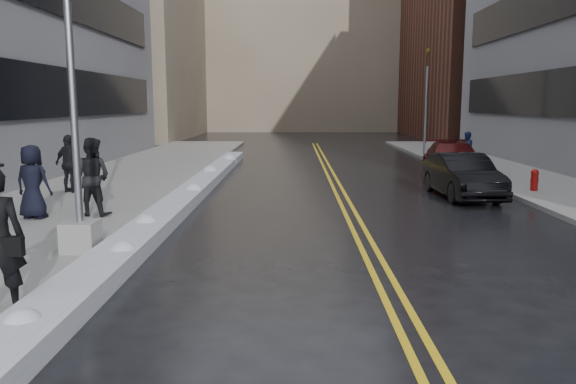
{
  "coord_description": "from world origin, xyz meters",
  "views": [
    {
      "loc": [
        0.92,
        -8.77,
        3.04
      ],
      "look_at": [
        0.8,
        2.28,
        1.3
      ],
      "focal_mm": 35.0,
      "sensor_mm": 36.0,
      "label": 1
    }
  ],
  "objects_px": {
    "pedestrian_c": "(33,182)",
    "pedestrian_d": "(70,164)",
    "traffic_signal": "(426,97)",
    "pedestrian_east": "(466,149)",
    "car_black": "(462,176)",
    "fire_hydrant": "(535,179)",
    "car_maroon": "(453,160)",
    "lamppost": "(75,130)",
    "pedestrian_b": "(92,177)"
  },
  "relations": [
    {
      "from": "pedestrian_c",
      "to": "pedestrian_d",
      "type": "distance_m",
      "value": 4.31
    },
    {
      "from": "traffic_signal",
      "to": "pedestrian_east",
      "type": "distance_m",
      "value": 6.65
    },
    {
      "from": "pedestrian_east",
      "to": "car_black",
      "type": "distance_m",
      "value": 8.82
    },
    {
      "from": "fire_hydrant",
      "to": "pedestrian_d",
      "type": "relative_size",
      "value": 0.38
    },
    {
      "from": "car_black",
      "to": "car_maroon",
      "type": "bearing_deg",
      "value": 74.89
    },
    {
      "from": "pedestrian_d",
      "to": "car_maroon",
      "type": "relative_size",
      "value": 0.37
    },
    {
      "from": "pedestrian_east",
      "to": "car_black",
      "type": "bearing_deg",
      "value": 36.26
    },
    {
      "from": "lamppost",
      "to": "fire_hydrant",
      "type": "height_order",
      "value": "lamppost"
    },
    {
      "from": "pedestrian_c",
      "to": "pedestrian_d",
      "type": "relative_size",
      "value": 0.99
    },
    {
      "from": "traffic_signal",
      "to": "pedestrian_east",
      "type": "height_order",
      "value": "traffic_signal"
    },
    {
      "from": "traffic_signal",
      "to": "car_black",
      "type": "bearing_deg",
      "value": -98.21
    },
    {
      "from": "pedestrian_c",
      "to": "car_maroon",
      "type": "bearing_deg",
      "value": -135.81
    },
    {
      "from": "pedestrian_b",
      "to": "car_maroon",
      "type": "bearing_deg",
      "value": -131.01
    },
    {
      "from": "traffic_signal",
      "to": "pedestrian_d",
      "type": "relative_size",
      "value": 3.16
    },
    {
      "from": "pedestrian_c",
      "to": "pedestrian_east",
      "type": "xyz_separation_m",
      "value": [
        14.77,
        12.66,
        -0.14
      ]
    },
    {
      "from": "pedestrian_c",
      "to": "pedestrian_east",
      "type": "relative_size",
      "value": 1.17
    },
    {
      "from": "pedestrian_d",
      "to": "car_maroon",
      "type": "bearing_deg",
      "value": -138.58
    },
    {
      "from": "pedestrian_east",
      "to": "car_black",
      "type": "relative_size",
      "value": 0.37
    },
    {
      "from": "pedestrian_d",
      "to": "pedestrian_east",
      "type": "xyz_separation_m",
      "value": [
        15.52,
        8.41,
        -0.15
      ]
    },
    {
      "from": "pedestrian_b",
      "to": "car_black",
      "type": "bearing_deg",
      "value": -148.31
    },
    {
      "from": "car_black",
      "to": "traffic_signal",
      "type": "bearing_deg",
      "value": 78.94
    },
    {
      "from": "traffic_signal",
      "to": "pedestrian_d",
      "type": "distance_m",
      "value": 20.99
    },
    {
      "from": "pedestrian_c",
      "to": "pedestrian_d",
      "type": "height_order",
      "value": "pedestrian_d"
    },
    {
      "from": "lamppost",
      "to": "car_black",
      "type": "height_order",
      "value": "lamppost"
    },
    {
      "from": "lamppost",
      "to": "traffic_signal",
      "type": "xyz_separation_m",
      "value": [
        11.8,
        22.0,
        0.87
      ]
    },
    {
      "from": "fire_hydrant",
      "to": "pedestrian_c",
      "type": "bearing_deg",
      "value": -161.89
    },
    {
      "from": "traffic_signal",
      "to": "pedestrian_b",
      "type": "bearing_deg",
      "value": -124.93
    },
    {
      "from": "fire_hydrant",
      "to": "car_black",
      "type": "bearing_deg",
      "value": -167.91
    },
    {
      "from": "pedestrian_d",
      "to": "pedestrian_east",
      "type": "height_order",
      "value": "pedestrian_d"
    },
    {
      "from": "pedestrian_c",
      "to": "pedestrian_b",
      "type": "bearing_deg",
      "value": -153.39
    },
    {
      "from": "pedestrian_c",
      "to": "car_maroon",
      "type": "height_order",
      "value": "pedestrian_c"
    },
    {
      "from": "pedestrian_d",
      "to": "car_maroon",
      "type": "xyz_separation_m",
      "value": [
        13.95,
        5.06,
        -0.35
      ]
    },
    {
      "from": "traffic_signal",
      "to": "car_maroon",
      "type": "xyz_separation_m",
      "value": [
        -1.0,
        -9.5,
        -2.65
      ]
    },
    {
      "from": "traffic_signal",
      "to": "pedestrian_d",
      "type": "xyz_separation_m",
      "value": [
        -14.95,
        -14.56,
        -2.3
      ]
    },
    {
      "from": "pedestrian_c",
      "to": "car_black",
      "type": "xyz_separation_m",
      "value": [
        12.1,
        4.25,
        -0.37
      ]
    },
    {
      "from": "pedestrian_b",
      "to": "traffic_signal",
      "type": "bearing_deg",
      "value": -112.82
    },
    {
      "from": "lamppost",
      "to": "pedestrian_d",
      "type": "relative_size",
      "value": 4.01
    },
    {
      "from": "traffic_signal",
      "to": "pedestrian_c",
      "type": "distance_m",
      "value": 23.68
    },
    {
      "from": "pedestrian_c",
      "to": "car_maroon",
      "type": "distance_m",
      "value": 16.16
    },
    {
      "from": "fire_hydrant",
      "to": "pedestrian_c",
      "type": "distance_m",
      "value": 15.47
    },
    {
      "from": "pedestrian_d",
      "to": "pedestrian_east",
      "type": "distance_m",
      "value": 17.65
    },
    {
      "from": "pedestrian_east",
      "to": "pedestrian_d",
      "type": "bearing_deg",
      "value": -7.67
    },
    {
      "from": "pedestrian_d",
      "to": "pedestrian_east",
      "type": "relative_size",
      "value": 1.19
    },
    {
      "from": "traffic_signal",
      "to": "pedestrian_c",
      "type": "relative_size",
      "value": 3.2
    },
    {
      "from": "traffic_signal",
      "to": "pedestrian_b",
      "type": "xyz_separation_m",
      "value": [
        -12.83,
        -18.37,
        -2.24
      ]
    },
    {
      "from": "pedestrian_b",
      "to": "pedestrian_c",
      "type": "height_order",
      "value": "pedestrian_b"
    },
    {
      "from": "pedestrian_east",
      "to": "car_black",
      "type": "xyz_separation_m",
      "value": [
        -2.67,
        -8.41,
        -0.23
      ]
    },
    {
      "from": "pedestrian_b",
      "to": "pedestrian_c",
      "type": "xyz_separation_m",
      "value": [
        -1.36,
        -0.43,
        -0.08
      ]
    },
    {
      "from": "pedestrian_b",
      "to": "car_maroon",
      "type": "height_order",
      "value": "pedestrian_b"
    },
    {
      "from": "fire_hydrant",
      "to": "pedestrian_b",
      "type": "relative_size",
      "value": 0.36
    }
  ]
}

